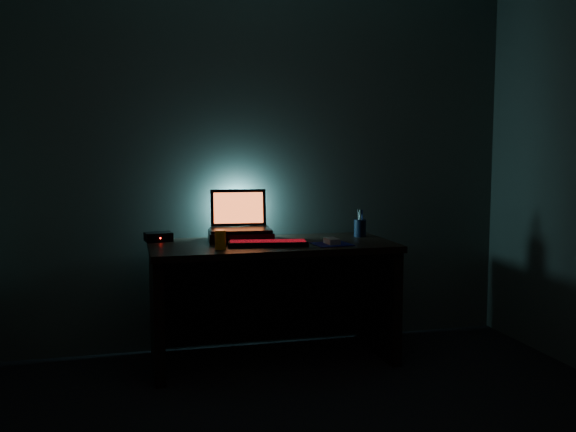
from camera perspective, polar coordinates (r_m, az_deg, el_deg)
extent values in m
cube|color=#434D46|center=(4.31, -2.57, 4.92)|extent=(3.50, 0.00, 2.50)
cube|color=black|center=(3.98, -1.43, -2.68)|extent=(1.50, 0.70, 0.04)
cube|color=black|center=(3.97, -11.58, -8.37)|extent=(0.06, 0.64, 0.71)
cube|color=black|center=(4.27, 8.00, -7.28)|extent=(0.06, 0.64, 0.71)
cube|color=black|center=(4.37, -2.38, -6.90)|extent=(1.38, 0.02, 0.65)
cube|color=black|center=(4.08, -4.26, -1.78)|extent=(0.42, 0.33, 0.06)
cube|color=black|center=(4.07, -4.26, -1.23)|extent=(0.40, 0.29, 0.02)
cube|color=black|center=(4.19, -4.43, 0.74)|extent=(0.36, 0.08, 0.24)
cube|color=#F55019|center=(4.18, -4.42, 0.73)|extent=(0.32, 0.06, 0.20)
cube|color=black|center=(3.87, -1.81, -2.43)|extent=(0.49, 0.22, 0.03)
cube|color=red|center=(3.87, -1.81, -2.22)|extent=(0.47, 0.20, 0.00)
cube|color=#0B0E4F|center=(3.92, 3.92, -2.51)|extent=(0.24, 0.22, 0.00)
cube|color=gray|center=(3.91, 3.92, -2.23)|extent=(0.08, 0.12, 0.03)
cylinder|color=black|center=(4.27, 6.42, -1.08)|extent=(0.08, 0.08, 0.11)
cylinder|color=#FF980D|center=(3.74, -6.03, -2.11)|extent=(0.07, 0.07, 0.11)
cube|color=black|center=(4.13, -11.45, -1.82)|extent=(0.18, 0.15, 0.06)
sphere|color=#FF0C07|center=(4.06, -11.28, -1.95)|extent=(0.01, 0.01, 0.01)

